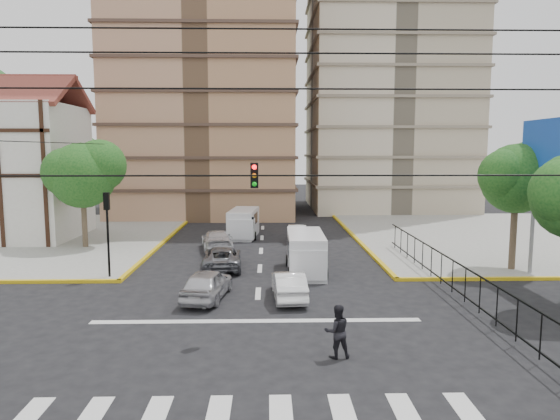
{
  "coord_description": "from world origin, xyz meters",
  "views": [
    {
      "loc": [
        0.49,
        -17.8,
        6.7
      ],
      "look_at": [
        1.02,
        4.62,
        4.0
      ],
      "focal_mm": 32.0,
      "sensor_mm": 36.0,
      "label": 1
    }
  ],
  "objects_px": {
    "car_silver_front_left": "(207,284)",
    "traffic_light_nw": "(107,220)",
    "car_white_front_right": "(289,285)",
    "pedestrian_crosswalk": "(337,331)",
    "van_right_lane": "(306,255)",
    "van_left_lane": "(243,224)"
  },
  "relations": [
    {
      "from": "car_silver_front_left",
      "to": "traffic_light_nw",
      "type": "bearing_deg",
      "value": -24.35
    },
    {
      "from": "car_white_front_right",
      "to": "pedestrian_crosswalk",
      "type": "xyz_separation_m",
      "value": [
        1.3,
        -6.49,
        0.24
      ]
    },
    {
      "from": "car_white_front_right",
      "to": "van_right_lane",
      "type": "bearing_deg",
      "value": -107.5
    },
    {
      "from": "van_right_lane",
      "to": "car_white_front_right",
      "type": "bearing_deg",
      "value": -103.1
    },
    {
      "from": "van_left_lane",
      "to": "traffic_light_nw",
      "type": "bearing_deg",
      "value": -111.28
    },
    {
      "from": "car_silver_front_left",
      "to": "car_white_front_right",
      "type": "distance_m",
      "value": 3.69
    },
    {
      "from": "traffic_light_nw",
      "to": "van_right_lane",
      "type": "bearing_deg",
      "value": 5.03
    },
    {
      "from": "van_left_lane",
      "to": "van_right_lane",
      "type": "bearing_deg",
      "value": -65.07
    },
    {
      "from": "traffic_light_nw",
      "to": "van_left_lane",
      "type": "xyz_separation_m",
      "value": [
        6.37,
        12.4,
        -2.07
      ]
    },
    {
      "from": "van_right_lane",
      "to": "car_silver_front_left",
      "type": "height_order",
      "value": "van_right_lane"
    },
    {
      "from": "traffic_light_nw",
      "to": "car_white_front_right",
      "type": "bearing_deg",
      "value": -21.58
    },
    {
      "from": "van_right_lane",
      "to": "car_white_front_right",
      "type": "height_order",
      "value": "van_right_lane"
    },
    {
      "from": "traffic_light_nw",
      "to": "pedestrian_crosswalk",
      "type": "relative_size",
      "value": 2.5
    },
    {
      "from": "traffic_light_nw",
      "to": "car_silver_front_left",
      "type": "bearing_deg",
      "value": -33.25
    },
    {
      "from": "van_left_lane",
      "to": "car_silver_front_left",
      "type": "xyz_separation_m",
      "value": [
        -0.86,
        -16.02,
        -0.35
      ]
    },
    {
      "from": "van_left_lane",
      "to": "car_white_front_right",
      "type": "xyz_separation_m",
      "value": [
        2.83,
        -16.04,
        -0.4
      ]
    },
    {
      "from": "car_silver_front_left",
      "to": "car_white_front_right",
      "type": "relative_size",
      "value": 1.06
    },
    {
      "from": "van_right_lane",
      "to": "pedestrian_crosswalk",
      "type": "height_order",
      "value": "van_right_lane"
    },
    {
      "from": "pedestrian_crosswalk",
      "to": "car_white_front_right",
      "type": "bearing_deg",
      "value": -86.95
    },
    {
      "from": "traffic_light_nw",
      "to": "pedestrian_crosswalk",
      "type": "distance_m",
      "value": 14.76
    },
    {
      "from": "van_right_lane",
      "to": "pedestrian_crosswalk",
      "type": "relative_size",
      "value": 2.78
    },
    {
      "from": "traffic_light_nw",
      "to": "car_white_front_right",
      "type": "height_order",
      "value": "traffic_light_nw"
    }
  ]
}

